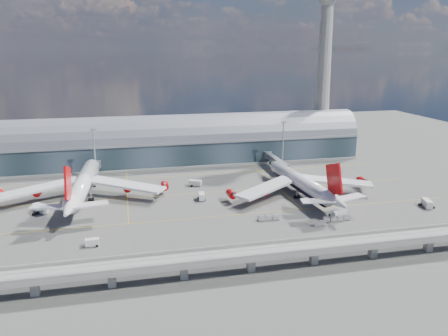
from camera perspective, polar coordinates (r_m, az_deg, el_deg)
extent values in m
plane|color=#474744|center=(182.19, -1.30, -5.18)|extent=(500.00, 500.00, 0.00)
cube|color=gold|center=(173.05, -0.64, -6.31)|extent=(200.00, 0.25, 0.01)
cube|color=gold|center=(200.72, -2.44, -3.23)|extent=(200.00, 0.25, 0.01)
cube|color=gold|center=(228.98, -3.79, -0.90)|extent=(200.00, 0.25, 0.01)
cube|color=gold|center=(207.40, -12.51, -2.98)|extent=(0.25, 80.00, 0.01)
cube|color=gold|center=(218.43, 6.16, -1.76)|extent=(0.25, 80.00, 0.01)
cube|color=#202E36|center=(254.07, -4.81, 2.33)|extent=(200.00, 28.00, 14.00)
cylinder|color=slate|center=(252.60, -4.85, 3.88)|extent=(200.00, 28.00, 28.00)
cube|color=gray|center=(239.02, -4.38, 3.24)|extent=(200.00, 1.00, 1.20)
cube|color=gray|center=(255.57, -4.78, 0.93)|extent=(200.00, 30.00, 1.20)
cube|color=gray|center=(283.39, 12.34, 2.76)|extent=(18.00, 18.00, 8.00)
cone|color=gray|center=(277.67, 12.83, 11.05)|extent=(10.00, 10.00, 90.00)
cube|color=gray|center=(130.91, 3.57, -11.13)|extent=(220.00, 8.50, 1.20)
cube|color=gray|center=(126.99, 4.09, -11.46)|extent=(220.00, 0.40, 1.20)
cube|color=gray|center=(133.89, 3.09, -9.97)|extent=(220.00, 0.40, 1.20)
cube|color=gray|center=(129.33, 3.76, -11.16)|extent=(220.00, 0.12, 0.12)
cube|color=gray|center=(131.91, 3.39, -10.59)|extent=(220.00, 0.12, 0.12)
cube|color=gray|center=(130.64, -23.50, -14.01)|extent=(2.20, 2.20, 5.00)
cube|color=gray|center=(128.10, -14.44, -13.76)|extent=(2.20, 2.20, 5.00)
cube|color=gray|center=(128.65, -5.27, -13.17)|extent=(2.20, 2.20, 5.00)
cube|color=gray|center=(132.27, 3.55, -12.29)|extent=(2.20, 2.20, 5.00)
cube|color=gray|center=(138.70, 11.66, -11.23)|extent=(2.20, 2.20, 5.00)
cube|color=gray|center=(147.58, 18.88, -10.08)|extent=(2.20, 2.20, 5.00)
cube|color=gray|center=(158.50, 25.14, -8.96)|extent=(2.20, 2.20, 5.00)
cylinder|color=gray|center=(228.78, -16.51, 1.71)|extent=(0.70, 0.70, 25.00)
cube|color=gray|center=(226.29, -16.76, 4.84)|extent=(3.00, 0.40, 1.00)
cylinder|color=gray|center=(243.01, 7.71, 2.98)|extent=(0.70, 0.70, 25.00)
cube|color=gray|center=(240.66, 7.81, 5.93)|extent=(3.00, 0.40, 1.00)
cylinder|color=white|center=(201.25, -17.94, -1.90)|extent=(10.66, 58.70, 7.04)
cone|color=white|center=(232.22, -16.80, 0.44)|extent=(7.58, 9.23, 7.04)
cone|color=white|center=(168.51, -19.64, -5.05)|extent=(7.85, 13.62, 7.04)
cube|color=red|center=(168.93, -19.71, -1.89)|extent=(1.59, 13.18, 14.57)
cube|color=white|center=(203.20, -23.14, -2.50)|extent=(35.95, 22.70, 2.85)
cube|color=white|center=(197.30, -12.72, -2.12)|extent=(34.84, 26.08, 2.85)
cylinder|color=red|center=(205.97, -23.13, -2.84)|extent=(3.86, 5.71, 3.52)
cylinder|color=red|center=(199.94, -12.45, -2.47)|extent=(3.86, 5.71, 3.52)
cylinder|color=red|center=(199.55, -7.76, -2.28)|extent=(3.86, 5.71, 3.52)
cylinder|color=gray|center=(222.21, -17.07, -1.63)|extent=(0.55, 0.55, 3.30)
cylinder|color=gray|center=(199.24, -19.00, -3.72)|extent=(0.66, 0.66, 3.30)
cylinder|color=gray|center=(198.10, -16.99, -3.66)|extent=(0.66, 0.66, 3.30)
cylinder|color=black|center=(199.57, -18.97, -4.01)|extent=(2.52, 1.80, 1.65)
cylinder|color=black|center=(198.43, -16.97, -3.95)|extent=(2.52, 1.80, 1.65)
cylinder|color=white|center=(199.02, 9.88, -1.70)|extent=(10.15, 52.36, 6.24)
cone|color=white|center=(224.43, 6.54, 0.38)|extent=(6.87, 9.05, 6.24)
cone|color=white|center=(172.82, 14.56, -4.30)|extent=(7.20, 13.35, 6.24)
cube|color=red|center=(172.95, 14.19, -1.41)|extent=(1.72, 12.89, 14.25)
cube|color=white|center=(190.57, 5.62, -2.57)|extent=(32.03, 24.63, 2.67)
cube|color=white|center=(205.48, 14.34, -1.66)|extent=(33.19, 20.92, 2.67)
cylinder|color=black|center=(199.53, 9.85, -2.17)|extent=(8.81, 46.97, 5.31)
cylinder|color=red|center=(192.83, 5.19, -2.95)|extent=(3.84, 5.62, 3.44)
cylinder|color=red|center=(187.90, 0.95, -3.38)|extent=(3.84, 5.62, 3.44)
cylinder|color=red|center=(208.10, 14.15, -1.99)|extent=(3.84, 5.62, 3.44)
cylinder|color=red|center=(216.05, 17.56, -1.61)|extent=(3.84, 5.62, 3.44)
cylinder|color=gray|center=(216.16, 7.64, -1.55)|extent=(0.54, 0.54, 3.23)
cylinder|color=gray|center=(195.31, 9.48, -3.47)|extent=(0.65, 0.65, 3.23)
cylinder|color=gray|center=(198.37, 11.26, -3.26)|extent=(0.65, 0.65, 3.23)
cylinder|color=black|center=(195.64, 9.46, -3.75)|extent=(2.48, 1.79, 1.61)
cylinder|color=black|center=(198.70, 11.25, -3.54)|extent=(2.48, 1.79, 1.61)
cube|color=gray|center=(227.65, -16.47, -0.25)|extent=(3.00, 24.00, 3.00)
cube|color=gray|center=(216.11, -16.65, -1.08)|extent=(3.60, 3.60, 3.40)
cylinder|color=gray|center=(239.23, -16.31, 0.50)|extent=(4.40, 4.40, 4.00)
cylinder|color=gray|center=(217.08, -16.58, -1.97)|extent=(0.50, 0.50, 3.40)
cylinder|color=black|center=(217.47, -16.56, -2.31)|extent=(1.40, 0.80, 0.80)
cube|color=gray|center=(238.26, 6.82, 0.96)|extent=(3.00, 28.00, 3.00)
cube|color=gray|center=(225.56, 8.00, 0.10)|extent=(3.60, 3.60, 3.40)
cylinder|color=gray|center=(251.10, 5.76, 1.73)|extent=(4.40, 4.40, 4.00)
cylinder|color=gray|center=(226.49, 7.96, -0.76)|extent=(0.50, 0.50, 3.40)
cylinder|color=black|center=(226.87, 7.95, -1.08)|extent=(1.40, 0.80, 0.80)
cube|color=silver|center=(190.87, -22.82, -4.88)|extent=(7.10, 7.77, 2.95)
cylinder|color=black|center=(192.81, -22.20, -5.03)|extent=(2.83, 2.60, 1.02)
cylinder|color=black|center=(189.81, -23.36, -5.47)|extent=(2.83, 2.60, 1.02)
cube|color=silver|center=(153.96, -16.84, -9.25)|extent=(4.64, 2.31, 2.37)
cylinder|color=black|center=(154.20, -16.27, -9.59)|extent=(0.93, 2.31, 0.82)
cylinder|color=black|center=(154.58, -17.35, -9.62)|extent=(0.93, 2.31, 0.82)
cube|color=silver|center=(177.34, 14.78, -5.72)|extent=(8.35, 6.05, 2.67)
cylinder|color=black|center=(177.75, 15.61, -6.14)|extent=(2.05, 2.70, 0.93)
cylinder|color=black|center=(177.80, 13.91, -6.02)|extent=(2.05, 2.70, 0.93)
cube|color=silver|center=(200.65, 24.97, -4.17)|extent=(4.33, 7.11, 2.89)
cylinder|color=black|center=(202.21, 24.45, -4.35)|extent=(2.95, 1.74, 1.00)
cylinder|color=black|center=(199.91, 25.42, -4.68)|extent=(2.95, 1.74, 1.00)
cube|color=silver|center=(190.88, -2.95, -3.69)|extent=(2.97, 5.50, 2.75)
cylinder|color=black|center=(192.81, -3.08, -3.88)|extent=(2.72, 1.22, 0.95)
cylinder|color=black|center=(189.74, -2.80, -4.20)|extent=(2.72, 1.22, 0.95)
cube|color=silver|center=(210.13, -3.79, -1.95)|extent=(6.34, 4.38, 2.57)
cylinder|color=black|center=(211.42, -3.35, -2.15)|extent=(1.77, 2.62, 0.89)
cylinder|color=black|center=(209.53, -4.23, -2.33)|extent=(1.77, 2.62, 0.89)
cube|color=gray|center=(169.15, 4.88, -6.79)|extent=(2.78, 1.93, 0.34)
cube|color=#B9B9BF|center=(168.82, 4.89, -6.51)|extent=(2.32, 1.79, 1.68)
cube|color=gray|center=(169.87, 5.84, -6.71)|extent=(2.78, 1.93, 0.34)
cube|color=#B9B9BF|center=(169.54, 5.84, -6.43)|extent=(2.32, 1.79, 1.68)
cube|color=gray|center=(170.63, 6.78, -6.64)|extent=(2.78, 1.93, 0.34)
cube|color=#B9B9BF|center=(170.30, 6.79, -6.36)|extent=(2.32, 1.79, 1.68)
cube|color=gray|center=(171.60, 13.21, -6.83)|extent=(2.76, 1.94, 0.33)
cube|color=#B9B9BF|center=(171.28, 13.23, -6.56)|extent=(2.31, 1.80, 1.65)
cube|color=gray|center=(172.99, 14.03, -6.70)|extent=(2.76, 1.94, 0.33)
cube|color=#B9B9BF|center=(172.67, 14.05, -6.43)|extent=(2.31, 1.80, 1.65)
cube|color=gray|center=(174.41, 14.85, -6.57)|extent=(2.76, 1.94, 0.33)
cube|color=#B9B9BF|center=(174.09, 14.87, -6.30)|extent=(2.31, 1.80, 1.65)
cube|color=gray|center=(175.87, 15.64, -6.45)|extent=(2.76, 1.94, 0.33)
cube|color=#B9B9BF|center=(175.55, 15.67, -6.18)|extent=(2.31, 1.80, 1.65)
cube|color=gray|center=(166.90, 12.06, -7.41)|extent=(2.62, 2.03, 0.29)
cube|color=#B9B9BF|center=(166.61, 12.08, -7.16)|extent=(2.22, 1.85, 1.46)
cube|color=gray|center=(168.36, 12.75, -7.25)|extent=(2.62, 2.03, 0.29)
cube|color=#B9B9BF|center=(168.07, 12.77, -7.00)|extent=(2.22, 1.85, 1.46)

